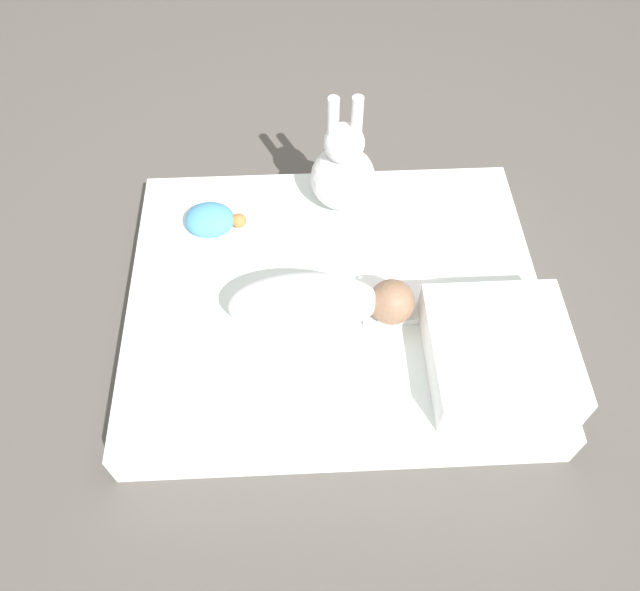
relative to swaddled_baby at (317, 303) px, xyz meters
The scene contains 7 objects.
ground_plane 0.24m from the swaddled_baby, 59.32° to the left, with size 12.00×12.00×0.00m, color #514C47.
bed_mattress 0.19m from the swaddled_baby, 59.32° to the left, with size 1.16×0.94×0.13m.
burp_cloth 0.25m from the swaddled_baby, 12.53° to the left, with size 0.21×0.15×0.02m.
swaddled_baby is the anchor object (origin of this frame).
pillow 0.48m from the swaddled_baby, 18.70° to the right, with size 0.36×0.36×0.11m.
bunny_plush 0.45m from the swaddled_baby, 77.59° to the left, with size 0.19×0.19×0.39m.
turtle_plush 0.46m from the swaddled_baby, 131.08° to the left, with size 0.18×0.12×0.08m.
Camera 1 is at (-0.09, -1.01, 1.56)m, focal length 35.00 mm.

